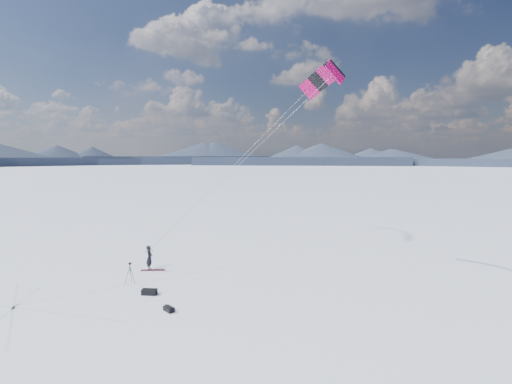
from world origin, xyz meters
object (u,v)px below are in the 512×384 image
(gear_bag_a, at_px, (149,292))
(gear_bag_b, at_px, (169,309))
(snowboard, at_px, (153,270))
(tripod, at_px, (130,270))
(snowkiter, at_px, (150,270))

(gear_bag_a, relative_size, gear_bag_b, 1.27)
(snowboard, bearing_deg, tripod, -108.43)
(snowkiter, xyz_separation_m, tripod, (0.36, -2.64, 0.82))
(snowboard, xyz_separation_m, gear_bag_b, (4.33, -5.54, 0.10))
(gear_bag_b, bearing_deg, tripod, 174.64)
(snowkiter, bearing_deg, snowboard, -111.40)
(gear_bag_a, bearing_deg, gear_bag_b, -49.02)
(snowkiter, distance_m, tripod, 2.78)
(gear_bag_b, bearing_deg, snowkiter, 158.83)
(snowkiter, height_order, snowboard, snowkiter)
(snowkiter, xyz_separation_m, gear_bag_b, (4.56, -5.56, 0.12))
(snowkiter, bearing_deg, gear_bag_a, -165.21)
(snowboard, distance_m, tripod, 2.74)
(gear_bag_a, bearing_deg, snowkiter, 110.94)
(tripod, distance_m, gear_bag_a, 2.51)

